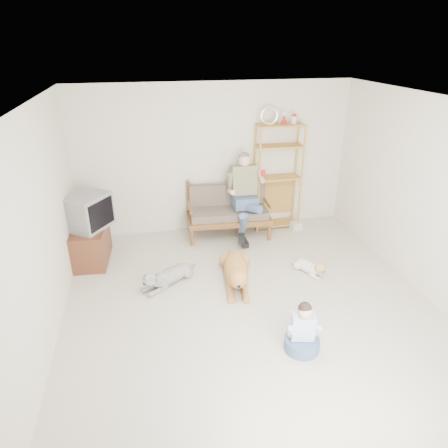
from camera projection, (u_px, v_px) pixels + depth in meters
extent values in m
plane|color=silver|center=(253.00, 312.00, 5.37)|extent=(5.50, 5.50, 0.00)
plane|color=white|center=(261.00, 105.00, 4.23)|extent=(5.50, 5.50, 0.00)
plane|color=beige|center=(215.00, 159.00, 7.24)|extent=(5.00, 0.00, 5.00)
plane|color=beige|center=(386.00, 409.00, 2.36)|extent=(5.00, 0.00, 5.00)
plane|color=beige|center=(36.00, 240.00, 4.34)|extent=(0.00, 5.50, 5.50)
plane|color=beige|center=(439.00, 205.00, 5.27)|extent=(0.00, 5.50, 5.50)
cube|color=brown|center=(229.00, 218.00, 7.32)|extent=(1.54, 0.79, 0.10)
cube|color=brown|center=(229.00, 212.00, 7.27)|extent=(1.41, 0.68, 0.13)
cube|color=brown|center=(226.00, 196.00, 7.38)|extent=(1.38, 0.20, 0.45)
cylinder|color=brown|center=(225.00, 184.00, 7.35)|extent=(1.40, 0.14, 0.05)
cylinder|color=brown|center=(193.00, 239.00, 7.01)|extent=(0.07, 0.07, 0.30)
cylinder|color=brown|center=(188.00, 209.00, 7.40)|extent=(0.07, 0.07, 0.95)
cylinder|color=brown|center=(270.00, 231.00, 7.27)|extent=(0.07, 0.07, 0.30)
cylinder|color=brown|center=(261.00, 203.00, 7.66)|extent=(0.07, 0.07, 0.95)
cube|color=#45587F|center=(245.00, 201.00, 7.22)|extent=(0.42, 0.40, 0.21)
cube|color=#807F5A|center=(244.00, 180.00, 7.16)|extent=(0.44, 0.30, 0.56)
sphere|color=tan|center=(245.00, 160.00, 6.97)|extent=(0.22, 0.22, 0.22)
sphere|color=#5C5751|center=(244.00, 158.00, 6.97)|extent=(0.20, 0.20, 0.20)
cylinder|color=red|center=(263.00, 173.00, 6.93)|extent=(0.07, 0.07, 0.10)
cube|color=#B28438|center=(281.00, 125.00, 7.02)|extent=(0.84, 0.34, 0.03)
torus|color=silver|center=(269.00, 116.00, 6.91)|extent=(0.34, 0.05, 0.34)
cone|color=red|center=(284.00, 119.00, 6.99)|extent=(0.11, 0.11, 0.18)
cylinder|color=#B28438|center=(259.00, 182.00, 7.21)|extent=(0.04, 0.04, 1.98)
cylinder|color=#B28438|center=(254.00, 176.00, 7.50)|extent=(0.04, 0.04, 1.98)
cylinder|color=#B28438|center=(302.00, 179.00, 7.36)|extent=(0.04, 0.04, 1.98)
cylinder|color=#B28438|center=(295.00, 174.00, 7.65)|extent=(0.04, 0.04, 1.98)
cube|color=silver|center=(296.00, 225.00, 7.68)|extent=(0.25, 0.21, 0.14)
cube|color=brown|center=(91.00, 244.00, 6.49)|extent=(0.56, 0.93, 0.60)
cube|color=brown|center=(74.00, 252.00, 6.25)|extent=(0.05, 0.40, 0.50)
cube|color=brown|center=(78.00, 240.00, 6.64)|extent=(0.05, 0.40, 0.50)
cube|color=gray|center=(88.00, 211.00, 6.27)|extent=(0.80, 0.83, 0.54)
cube|color=black|center=(101.00, 214.00, 6.18)|extent=(0.33, 0.47, 0.44)
cube|color=white|center=(150.00, 218.00, 7.44)|extent=(0.12, 0.02, 0.08)
ellipsoid|color=#B7883F|center=(236.00, 268.00, 6.09)|extent=(0.53, 1.06, 0.32)
sphere|color=#B7883F|center=(237.00, 278.00, 5.80)|extent=(0.32, 0.32, 0.32)
sphere|color=#B7883F|center=(238.00, 279.00, 5.51)|extent=(0.25, 0.25, 0.25)
ellipsoid|color=#B7883F|center=(239.00, 285.00, 5.42)|extent=(0.14, 0.20, 0.10)
cylinder|color=#B7883F|center=(234.00, 257.00, 6.59)|extent=(0.12, 0.41, 0.05)
ellipsoid|color=#B7883F|center=(232.00, 278.00, 5.53)|extent=(0.07, 0.09, 0.12)
ellipsoid|color=#B7883F|center=(245.00, 278.00, 5.54)|extent=(0.07, 0.09, 0.12)
ellipsoid|color=silver|center=(172.00, 275.00, 6.00)|extent=(0.77, 0.65, 0.23)
sphere|color=silver|center=(160.00, 280.00, 5.84)|extent=(0.23, 0.23, 0.23)
sphere|color=silver|center=(149.00, 280.00, 5.67)|extent=(0.20, 0.20, 0.20)
ellipsoid|color=silver|center=(144.00, 283.00, 5.62)|extent=(0.16, 0.15, 0.08)
cylinder|color=silver|center=(191.00, 269.00, 6.28)|extent=(0.20, 0.27, 0.04)
ellipsoid|color=silver|center=(147.00, 277.00, 5.73)|extent=(0.08, 0.07, 0.10)
ellipsoid|color=silver|center=(153.00, 281.00, 5.65)|extent=(0.08, 0.07, 0.10)
ellipsoid|color=white|center=(307.00, 266.00, 6.27)|extent=(0.38, 0.50, 0.18)
sphere|color=white|center=(314.00, 269.00, 6.17)|extent=(0.18, 0.18, 0.18)
sphere|color=tan|center=(320.00, 268.00, 6.05)|extent=(0.16, 0.16, 0.16)
ellipsoid|color=tan|center=(324.00, 271.00, 6.01)|extent=(0.11, 0.14, 0.06)
cylinder|color=white|center=(296.00, 264.00, 6.45)|extent=(0.15, 0.15, 0.03)
cone|color=tan|center=(317.00, 266.00, 6.01)|extent=(0.05, 0.05, 0.06)
cone|color=tan|center=(322.00, 264.00, 6.07)|extent=(0.05, 0.05, 0.06)
torus|color=red|center=(319.00, 268.00, 6.07)|extent=(0.15, 0.15, 0.02)
cylinder|color=#45587F|center=(302.00, 344.00, 4.70)|extent=(0.42, 0.42, 0.15)
cube|color=silver|center=(303.00, 326.00, 4.61)|extent=(0.29, 0.22, 0.32)
sphere|color=tan|center=(305.00, 311.00, 4.50)|extent=(0.17, 0.17, 0.17)
sphere|color=black|center=(305.00, 309.00, 4.50)|extent=(0.16, 0.16, 0.16)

